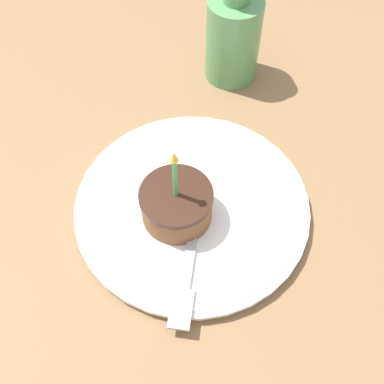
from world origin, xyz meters
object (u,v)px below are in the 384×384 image
fork (189,257)px  plate (192,205)px  cake_slice (173,206)px  bottle (233,36)px

fork → plate: bearing=-174.6°
cake_slice → fork: (0.05, 0.03, -0.02)m
cake_slice → bottle: size_ratio=0.70×
cake_slice → bottle: bearing=171.1°
cake_slice → bottle: bottle is taller
fork → bottle: (-0.34, 0.02, 0.05)m
plate → fork: 0.08m
cake_slice → fork: 0.06m
cake_slice → bottle: (-0.28, 0.04, 0.03)m
plate → fork: fork is taller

